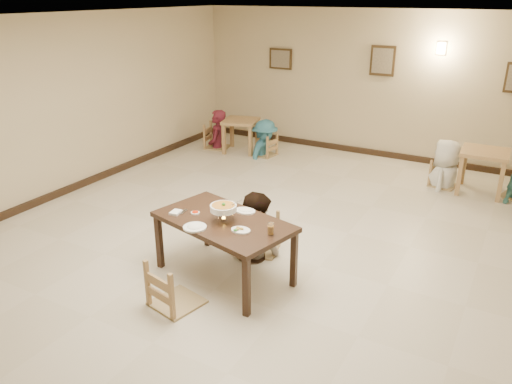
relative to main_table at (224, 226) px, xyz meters
The scene contains 28 objects.
floor 1.05m from the main_table, 85.69° to the left, with size 10.00×10.00×0.00m, color beige.
ceiling 2.43m from the main_table, 85.69° to the left, with size 10.00×10.00×0.00m, color silver.
wall_back 5.84m from the main_table, 89.42° to the left, with size 10.00×10.00×0.00m, color #C9B590.
wall_left 4.10m from the main_table, 168.81° to the left, with size 10.00×10.00×0.00m, color #C9B590.
baseboard_back 5.78m from the main_table, 89.41° to the left, with size 8.00×0.06×0.12m, color black.
baseboard_left 4.04m from the main_table, 168.73° to the left, with size 0.06×10.00×0.12m, color black.
picture_a 6.24m from the main_table, 110.47° to the left, with size 0.55×0.04×0.45m.
picture_b 5.89m from the main_table, 88.41° to the left, with size 0.50×0.04×0.60m.
wall_sconce 6.09m from the main_table, 77.63° to the left, with size 0.16×0.05×0.22m, color #FFD88C.
main_table is the anchor object (origin of this frame).
chair_far 0.81m from the main_table, 84.89° to the left, with size 0.46×0.46×0.99m.
chair_near 0.80m from the main_table, 100.94° to the right, with size 0.51×0.51×1.08m.
main_diner 0.73m from the main_table, 86.78° to the left, with size 0.86×0.67×1.76m, color gray.
curry_warmer 0.25m from the main_table, 51.41° to the right, with size 0.35×0.31×0.28m.
rice_plate_far 0.35m from the main_table, 70.57° to the left, with size 0.26×0.26×0.06m.
rice_plate_near 0.40m from the main_table, 114.28° to the right, with size 0.27×0.27×0.06m.
fried_plate 0.39m from the main_table, 26.27° to the right, with size 0.23×0.23×0.05m.
chili_dish 0.41m from the main_table, behind, with size 0.11×0.11×0.02m.
napkin_cutlery 0.62m from the main_table, 167.54° to the right, with size 0.15×0.23×0.03m.
drink_glass 0.69m from the main_table, ahead, with size 0.07×0.07×0.14m.
bg_table_left 5.23m from the main_table, 118.66° to the left, with size 0.87×0.87×0.71m.
bg_table_right 5.15m from the main_table, 62.10° to the left, with size 0.79×0.79×0.77m.
bg_chair_ll 5.51m from the main_table, 124.35° to the left, with size 0.50×0.50×1.06m.
bg_chair_lr 4.97m from the main_table, 112.60° to the left, with size 0.43×0.43×0.91m.
bg_chair_rl 4.91m from the main_table, 68.45° to the left, with size 0.44×0.44×0.93m.
bg_diner_a 5.51m from the main_table, 124.35° to the left, with size 0.63×0.42×1.74m, color maroon.
bg_diner_b 4.97m from the main_table, 112.60° to the left, with size 1.01×0.58×1.57m, color teal.
bg_diner_c 4.91m from the main_table, 68.45° to the left, with size 0.85×0.55×1.74m, color silver.
Camera 1 is at (2.92, -5.29, 3.30)m, focal length 35.00 mm.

